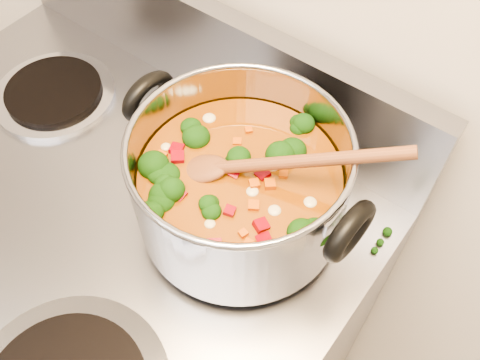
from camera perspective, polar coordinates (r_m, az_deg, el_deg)
name	(u,v)px	position (r m, az deg, el deg)	size (l,w,h in m)	color
electric_range	(123,336)	(1.14, -12.36, -15.97)	(0.74, 0.67, 1.08)	gray
stockpot	(240,184)	(0.63, -0.03, -0.44)	(0.31, 0.26, 0.15)	#94949B
wooden_spoon	(251,165)	(0.60, 1.23, 1.58)	(0.25, 0.15, 0.11)	brown
cooktop_crumbs	(196,178)	(0.74, -4.74, 0.25)	(0.37, 0.34, 0.01)	black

